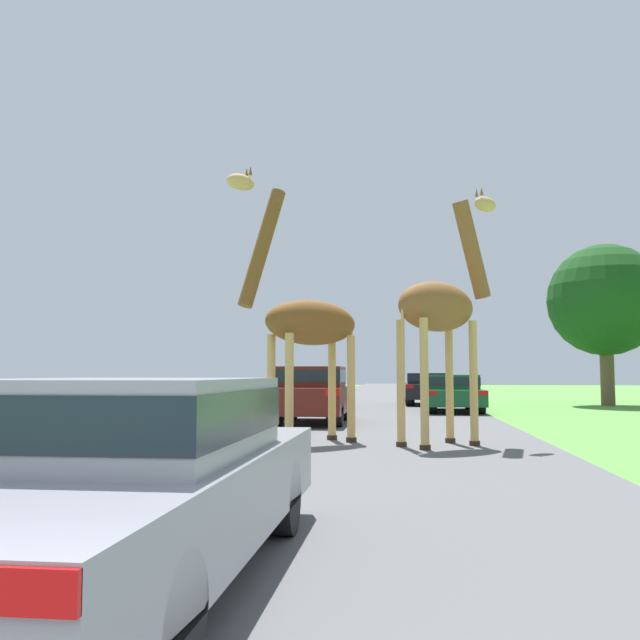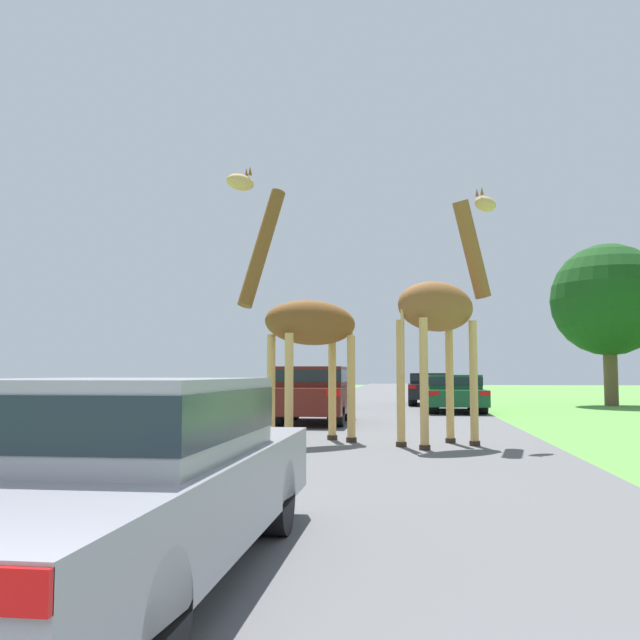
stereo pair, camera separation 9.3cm
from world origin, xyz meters
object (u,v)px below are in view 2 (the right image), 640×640
Objects in this scene: car_queue_right at (454,392)px; car_queue_left at (430,388)px; giraffe_near_road at (306,322)px; giraffe_companion at (442,308)px; car_far_ahead at (312,393)px; car_lead_maroon at (113,472)px; tree_centre_back at (608,300)px; car_verge_right at (314,391)px.

car_queue_right is 5.32m from car_queue_left.
giraffe_companion is at bearing -134.75° from giraffe_near_road.
giraffe_near_road is 5.59m from car_far_ahead.
giraffe_near_road is 1.07× the size of car_lead_maroon.
giraffe_companion is at bearing -114.95° from tree_centre_back.
car_lead_maroon is 1.18× the size of car_far_ahead.
car_far_ahead is (-0.67, 13.97, 0.10)m from car_lead_maroon.
giraffe_companion is 16.84m from car_queue_left.
tree_centre_back reaches higher than car_queue_left.
car_queue_left is at bearing 138.08° from giraffe_companion.
car_lead_maroon is at bearing -96.39° from car_queue_left.
tree_centre_back is (10.91, 11.19, 3.57)m from car_far_ahead.
giraffe_near_road reaches higher than car_far_ahead.
car_verge_right is (-1.11, 8.59, -0.15)m from car_far_ahead.
giraffe_companion is at bearing -91.04° from car_queue_left.
car_queue_left is 1.05× the size of car_far_ahead.
car_far_ahead reaches higher than car_queue_right.
tree_centre_back reaches higher than car_far_ahead.
car_queue_right is at bearing -25.44° from car_verge_right.
tree_centre_back is at bearing -1.29° from car_queue_left.
car_verge_right is (-5.28, 2.51, -0.04)m from car_queue_right.
car_lead_maroon is at bearing -85.49° from car_verge_right.
car_queue_left is 11.88m from car_far_ahead.
car_lead_maroon is (0.05, -8.63, -1.62)m from giraffe_near_road.
giraffe_near_road is 1.21× the size of car_verge_right.
car_queue_left is (2.89, 16.70, -1.60)m from giraffe_near_road.
car_queue_left is 8.26m from tree_centre_back.
giraffe_near_road is at bearing -121.91° from tree_centre_back.
car_lead_maroon is at bearing -99.92° from car_queue_right.
tree_centre_back is at bearing 67.85° from car_lead_maroon.
giraffe_near_road is 1.12× the size of car_queue_right.
car_far_ahead is at bearing -134.28° from tree_centre_back.
giraffe_companion is at bearing 73.57° from car_lead_maroon.
car_verge_right is at bearing -149.07° from car_queue_left.
car_queue_left reaches higher than car_lead_maroon.
tree_centre_back is (7.71, 16.57, 1.82)m from giraffe_companion.
car_far_ahead is 0.96× the size of car_verge_right.
giraffe_near_road is at bearing -107.30° from car_queue_right.
car_verge_right is at bearing -36.82° from giraffe_near_road.
car_lead_maroon reaches higher than car_queue_right.
car_queue_left is at bearing 97.21° from car_queue_right.
tree_centre_back is at bearing 114.17° from giraffe_companion.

